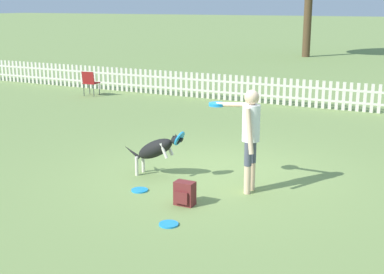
{
  "coord_description": "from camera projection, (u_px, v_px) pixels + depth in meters",
  "views": [
    {
      "loc": [
        3.68,
        -8.29,
        2.95
      ],
      "look_at": [
        -0.21,
        -0.62,
        0.79
      ],
      "focal_mm": 50.0,
      "sensor_mm": 36.0,
      "label": 1
    }
  ],
  "objects": [
    {
      "name": "backpack_on_grass",
      "position": [
        185.0,
        194.0,
        8.0
      ],
      "size": [
        0.3,
        0.23,
        0.36
      ],
      "color": "maroon",
      "rests_on": "ground_plane"
    },
    {
      "name": "handler_person",
      "position": [
        249.0,
        129.0,
        8.38
      ],
      "size": [
        0.99,
        0.67,
        1.65
      ],
      "rotation": [
        0.0,
        0.0,
        -4.71
      ],
      "color": "beige",
      "rests_on": "ground_plane"
    },
    {
      "name": "picket_fence",
      "position": [
        317.0,
        94.0,
        15.37
      ],
      "size": [
        27.12,
        0.04,
        0.8
      ],
      "color": "beige",
      "rests_on": "ground_plane"
    },
    {
      "name": "leaping_dog",
      "position": [
        156.0,
        149.0,
        9.24
      ],
      "size": [
        1.21,
        0.31,
        0.86
      ],
      "rotation": [
        0.0,
        0.0,
        -1.57
      ],
      "color": "black",
      "rests_on": "ground_plane"
    },
    {
      "name": "frisbee_near_handler",
      "position": [
        140.0,
        190.0,
        8.64
      ],
      "size": [
        0.27,
        0.27,
        0.02
      ],
      "color": "#1E8CD8",
      "rests_on": "ground_plane"
    },
    {
      "name": "frisbee_near_dog",
      "position": [
        169.0,
        224.0,
        7.31
      ],
      "size": [
        0.27,
        0.27,
        0.02
      ],
      "color": "#1E8CD8",
      "rests_on": "ground_plane"
    },
    {
      "name": "folding_chair_center",
      "position": [
        90.0,
        81.0,
        17.36
      ],
      "size": [
        0.48,
        0.5,
        0.81
      ],
      "rotation": [
        0.0,
        0.0,
        3.26
      ],
      "color": "#333338",
      "rests_on": "ground_plane"
    },
    {
      "name": "ground_plane",
      "position": [
        219.0,
        174.0,
        9.5
      ],
      "size": [
        240.0,
        240.0,
        0.0
      ],
      "primitive_type": "plane",
      "color": "olive"
    }
  ]
}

